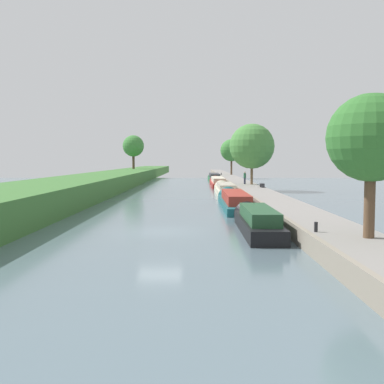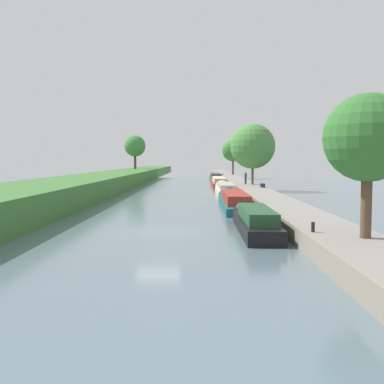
% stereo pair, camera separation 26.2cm
% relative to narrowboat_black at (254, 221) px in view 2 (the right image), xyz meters
% --- Properties ---
extents(ground_plane, '(160.00, 160.00, 0.00)m').
position_rel_narrowboat_black_xyz_m(ground_plane, '(-5.50, -0.37, -0.59)').
color(ground_plane, slate).
extents(right_towpath, '(3.14, 260.00, 0.86)m').
position_rel_narrowboat_black_xyz_m(right_towpath, '(3.19, -0.37, -0.16)').
color(right_towpath, gray).
rests_on(right_towpath, ground_plane).
extents(stone_quay, '(0.25, 260.00, 0.91)m').
position_rel_narrowboat_black_xyz_m(stone_quay, '(1.50, -0.37, -0.14)').
color(stone_quay, gray).
rests_on(stone_quay, ground_plane).
extents(narrowboat_black, '(1.85, 10.27, 1.94)m').
position_rel_narrowboat_black_xyz_m(narrowboat_black, '(0.00, 0.00, 0.00)').
color(narrowboat_black, black).
rests_on(narrowboat_black, ground_plane).
extents(narrowboat_teal, '(2.19, 15.11, 2.12)m').
position_rel_narrowboat_black_xyz_m(narrowboat_teal, '(-0.16, 14.00, -0.04)').
color(narrowboat_teal, '#195B60').
rests_on(narrowboat_teal, ground_plane).
extents(narrowboat_cream, '(2.11, 14.42, 2.01)m').
position_rel_narrowboat_black_xyz_m(narrowboat_cream, '(0.01, 29.49, -0.04)').
color(narrowboat_cream, beige).
rests_on(narrowboat_cream, ground_plane).
extents(narrowboat_red, '(2.10, 16.77, 2.07)m').
position_rel_narrowboat_black_xyz_m(narrowboat_red, '(-0.12, 46.50, -0.01)').
color(narrowboat_red, maroon).
rests_on(narrowboat_red, ground_plane).
extents(narrowboat_green, '(2.17, 17.08, 2.21)m').
position_rel_narrowboat_black_xyz_m(narrowboat_green, '(0.07, 65.09, 0.00)').
color(narrowboat_green, '#1E6033').
rests_on(narrowboat_green, ground_plane).
extents(tree_rightbank_near, '(3.62, 3.62, 5.93)m').
position_rel_narrowboat_black_xyz_m(tree_rightbank_near, '(3.70, -7.40, 4.36)').
color(tree_rightbank_near, brown).
rests_on(tree_rightbank_near, right_towpath).
extents(tree_rightbank_midnear, '(5.89, 5.89, 7.96)m').
position_rel_narrowboat_black_xyz_m(tree_rightbank_midnear, '(3.85, 34.67, 5.27)').
color(tree_rightbank_midnear, brown).
rests_on(tree_rightbank_midnear, right_towpath).
extents(tree_rightbank_midfar, '(4.85, 4.85, 7.77)m').
position_rel_narrowboat_black_xyz_m(tree_rightbank_midfar, '(4.26, 75.46, 5.60)').
color(tree_rightbank_midfar, brown).
rests_on(tree_rightbank_midfar, right_towpath).
extents(tree_leftbank_downstream, '(4.84, 4.84, 7.63)m').
position_rel_narrowboat_black_xyz_m(tree_leftbank_downstream, '(-17.74, 79.29, 6.64)').
color(tree_leftbank_downstream, '#4C3828').
rests_on(tree_leftbank_downstream, left_grassy_bank).
extents(person_walking, '(0.34, 0.34, 1.66)m').
position_rel_narrowboat_black_xyz_m(person_walking, '(3.07, 35.85, 1.14)').
color(person_walking, '#282D42').
rests_on(person_walking, right_towpath).
extents(mooring_bollard_near, '(0.16, 0.16, 0.45)m').
position_rel_narrowboat_black_xyz_m(mooring_bollard_near, '(1.92, -5.83, 0.49)').
color(mooring_bollard_near, black).
rests_on(mooring_bollard_near, right_towpath).
extents(mooring_bollard_far, '(0.16, 0.16, 0.45)m').
position_rel_narrowboat_black_xyz_m(mooring_bollard_far, '(1.92, 73.00, 0.49)').
color(mooring_bollard_far, black).
rests_on(mooring_bollard_far, right_towpath).
extents(park_bench, '(0.44, 1.50, 0.47)m').
position_rel_narrowboat_black_xyz_m(park_bench, '(4.31, 28.09, 0.62)').
color(park_bench, '#333338').
rests_on(park_bench, right_towpath).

